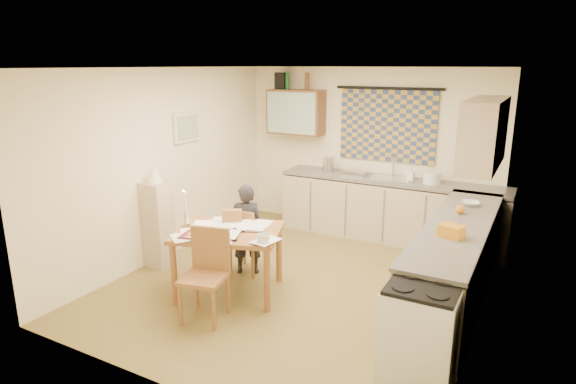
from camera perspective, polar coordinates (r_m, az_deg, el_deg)
The scene contains 44 objects.
floor at distance 5.90m, azimuth 1.48°, elevation -10.67°, with size 4.00×4.50×0.02m, color brown.
ceiling at distance 5.32m, azimuth 1.67°, elevation 14.62°, with size 4.00×4.50×0.02m, color white.
wall_back at distance 7.52m, azimuth 9.41°, elevation 4.86°, with size 4.00×0.02×2.50m, color #F8ECC5.
wall_front at distance 3.69m, azimuth -14.61°, elevation -6.02°, with size 4.00×0.02×2.50m, color #F8ECC5.
wall_left at distance 6.60m, azimuth -14.21°, elevation 3.22°, with size 0.02×4.50×2.50m, color #F8ECC5.
wall_right at distance 4.93m, azimuth 22.88°, elevation -1.40°, with size 0.02×4.50×2.50m, color #F8ECC5.
window_blind at distance 7.33m, azimuth 11.67°, elevation 7.67°, with size 1.45×0.03×1.05m, color navy.
curtain_rod at distance 7.27m, azimuth 11.85°, elevation 11.95°, with size 0.04×0.04×1.60m, color black.
wall_cabinet at distance 7.73m, azimuth 0.96°, elevation 9.45°, with size 0.90×0.34×0.70m, color brown.
wall_cabinet_glass at distance 7.58m, azimuth 0.36°, elevation 9.34°, with size 0.84×0.02×0.64m, color #99B2A5.
upper_cabinet_right at distance 5.37m, azimuth 22.25°, elevation 6.47°, with size 0.34×1.30×0.70m, color tan.
framed_print at distance 6.80m, azimuth -11.92°, elevation 7.53°, with size 0.04×0.50×0.40m, color #F2ECCC.
print_canvas at distance 6.79m, azimuth -11.76°, elevation 7.53°, with size 0.01×0.42×0.32m, color beige.
counter_back at distance 7.27m, azimuth 11.96°, elevation -2.08°, with size 3.30×0.62×0.92m.
counter_right at distance 5.53m, azimuth 19.20°, elevation -8.11°, with size 0.62×2.95×0.92m.
stove at distance 4.16m, azimuth 15.40°, elevation -16.03°, with size 0.56×0.56×0.88m.
sink at distance 7.17m, azimuth 11.98°, elevation 1.22°, with size 0.55×0.45×0.10m, color silver.
tap at distance 7.30m, azimuth 12.38°, elevation 2.89°, with size 0.03×0.03×0.28m, color silver.
dish_rack at distance 7.31m, azimuth 7.94°, elevation 2.25°, with size 0.35×0.30×0.06m, color silver.
kettle at distance 7.45m, azimuth 4.86°, elevation 3.28°, with size 0.18×0.18×0.24m, color silver.
mixing_bowl at distance 7.00m, azimuth 16.69°, elevation 1.60°, with size 0.24×0.24×0.16m, color white.
soap_bottle at distance 7.11m, azimuth 14.38°, elevation 2.11°, with size 0.10×0.10×0.20m, color white.
bowl at distance 6.07m, azimuth 20.78°, elevation -1.29°, with size 0.24×0.24×0.05m, color white.
orange_bag at distance 4.91m, azimuth 18.79°, elevation -4.40°, with size 0.22×0.16×0.12m, color orange.
fruit_orange at distance 5.69m, azimuth 19.74°, elevation -1.96°, with size 0.10×0.10×0.10m, color orange.
speaker at distance 7.82m, azimuth -0.80°, elevation 13.04°, with size 0.16×0.20×0.26m, color black.
bottle_green at distance 7.77m, azimuth -0.11°, elevation 13.03°, with size 0.07×0.07×0.26m, color #195926.
bottle_brown at distance 7.61m, azimuth 2.26°, elevation 12.98°, with size 0.07×0.07×0.26m, color brown.
dining_table at distance 5.54m, azimuth -6.99°, elevation -8.14°, with size 1.36×1.20×0.75m.
chair_far at distance 6.09m, azimuth -4.80°, elevation -7.11°, with size 0.39×0.39×0.84m.
chair_near at distance 5.07m, azimuth -9.78°, elevation -11.61°, with size 0.50×0.50×0.93m.
person at distance 5.96m, azimuth -4.95°, elevation -4.40°, with size 0.49×0.43×1.14m, color black.
shelf_stand at distance 6.38m, azimuth -15.16°, elevation -3.73°, with size 0.32×0.30×1.11m, color tan.
lampshade at distance 6.20m, azimuth -15.57°, elevation 2.10°, with size 0.20×0.20×0.22m, color #F2ECCC.
letter_rack at distance 5.62m, azimuth -6.62°, elevation -2.87°, with size 0.22×0.10×0.16m, color brown.
mug at distance 4.96m, azimuth -2.93°, elevation -5.57°, with size 0.17×0.17×0.10m, color white.
magazine at distance 5.32m, azimuth -12.35°, elevation -4.91°, with size 0.26×0.31×0.03m, color maroon.
book at distance 5.43m, azimuth -11.28°, elevation -4.48°, with size 0.22×0.29×0.02m, color orange.
orange_box at distance 5.24m, azimuth -11.11°, elevation -5.08°, with size 0.12×0.08×0.04m, color orange.
eyeglasses at distance 5.09m, azimuth -6.76°, elevation -5.63°, with size 0.13×0.04×0.02m, color black.
candle_holder at distance 5.56m, azimuth -11.94°, elevation -3.18°, with size 0.06×0.06×0.18m, color silver.
candle at distance 5.54m, azimuth -12.09°, elevation -1.09°, with size 0.02×0.02×0.22m, color white.
candle_flame at distance 5.51m, azimuth -12.32°, elevation 0.11°, with size 0.02×0.02×0.02m, color #FFCC66.
papers at distance 5.41m, azimuth -7.52°, elevation -4.34°, with size 1.19×1.14×0.03m.
Camera 1 is at (2.40, -4.75, 2.54)m, focal length 30.00 mm.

